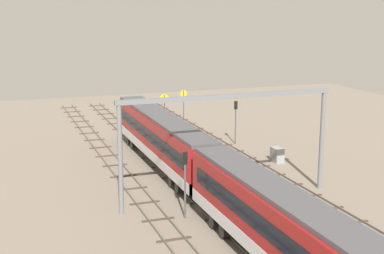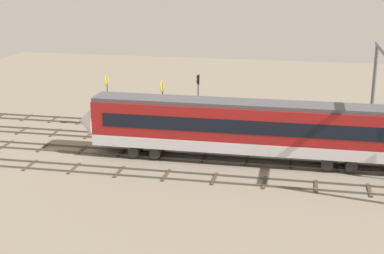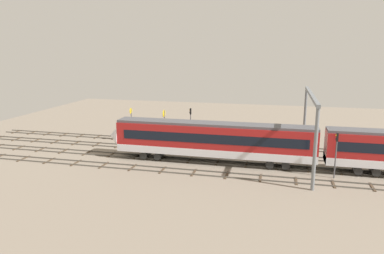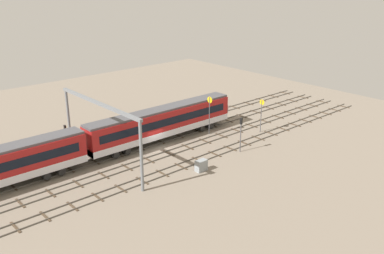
{
  "view_description": "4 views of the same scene",
  "coord_description": "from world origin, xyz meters",
  "px_view_note": "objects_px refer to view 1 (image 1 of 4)",
  "views": [
    {
      "loc": [
        -46.91,
        16.84,
        15.04
      ],
      "look_at": [
        2.41,
        -1.04,
        3.55
      ],
      "focal_mm": 51.43,
      "sensor_mm": 36.0,
      "label": 1
    },
    {
      "loc": [
        -2.34,
        44.9,
        15.55
      ],
      "look_at": [
        6.52,
        0.75,
        2.23
      ],
      "focal_mm": 52.72,
      "sensor_mm": 36.0,
      "label": 2
    },
    {
      "loc": [
        -5.28,
        44.08,
        13.63
      ],
      "look_at": [
        5.7,
        -0.92,
        3.61
      ],
      "focal_mm": 33.99,
      "sensor_mm": 36.0,
      "label": 3
    },
    {
      "loc": [
        -33.71,
        -44.76,
        23.26
      ],
      "look_at": [
        5.27,
        -0.94,
        2.24
      ],
      "focal_mm": 40.83,
      "sensor_mm": 36.0,
      "label": 4
    }
  ],
  "objects_px": {
    "signal_light_trackside_departure": "(185,176)",
    "relay_cabinet": "(277,155)",
    "speed_sign_mid_trackside": "(164,113)",
    "speed_sign_near_foreground": "(184,105)",
    "overhead_gantry": "(228,121)",
    "signal_light_trackside_approach": "(236,116)",
    "train": "(206,173)"
  },
  "relations": [
    {
      "from": "overhead_gantry",
      "to": "speed_sign_mid_trackside",
      "type": "relative_size",
      "value": 3.03
    },
    {
      "from": "speed_sign_near_foreground",
      "to": "signal_light_trackside_departure",
      "type": "bearing_deg",
      "value": 161.13
    },
    {
      "from": "overhead_gantry",
      "to": "speed_sign_mid_trackside",
      "type": "xyz_separation_m",
      "value": [
        18.11,
        -0.41,
        -2.6
      ]
    },
    {
      "from": "signal_light_trackside_approach",
      "to": "overhead_gantry",
      "type": "bearing_deg",
      "value": 153.64
    },
    {
      "from": "train",
      "to": "signal_light_trackside_approach",
      "type": "xyz_separation_m",
      "value": [
        17.21,
        -10.26,
        0.51
      ]
    },
    {
      "from": "train",
      "to": "overhead_gantry",
      "type": "relative_size",
      "value": 2.85
    },
    {
      "from": "speed_sign_near_foreground",
      "to": "signal_light_trackside_departure",
      "type": "xyz_separation_m",
      "value": [
        -27.2,
        9.3,
        -0.03
      ]
    },
    {
      "from": "signal_light_trackside_approach",
      "to": "signal_light_trackside_departure",
      "type": "bearing_deg",
      "value": 146.5
    },
    {
      "from": "train",
      "to": "speed_sign_near_foreground",
      "type": "height_order",
      "value": "speed_sign_near_foreground"
    },
    {
      "from": "speed_sign_mid_trackside",
      "to": "speed_sign_near_foreground",
      "type": "bearing_deg",
      "value": -34.23
    },
    {
      "from": "overhead_gantry",
      "to": "signal_light_trackside_approach",
      "type": "distance_m",
      "value": 18.69
    },
    {
      "from": "train",
      "to": "signal_light_trackside_approach",
      "type": "relative_size",
      "value": 10.35
    },
    {
      "from": "overhead_gantry",
      "to": "speed_sign_near_foreground",
      "type": "bearing_deg",
      "value": -11.19
    },
    {
      "from": "speed_sign_near_foreground",
      "to": "overhead_gantry",
      "type": "bearing_deg",
      "value": 168.81
    },
    {
      "from": "signal_light_trackside_departure",
      "to": "relay_cabinet",
      "type": "xyz_separation_m",
      "value": [
        10.95,
        -13.49,
        -2.52
      ]
    },
    {
      "from": "overhead_gantry",
      "to": "speed_sign_near_foreground",
      "type": "distance_m",
      "value": 25.35
    },
    {
      "from": "overhead_gantry",
      "to": "relay_cabinet",
      "type": "relative_size",
      "value": 11.84
    },
    {
      "from": "signal_light_trackside_departure",
      "to": "relay_cabinet",
      "type": "relative_size",
      "value": 3.34
    },
    {
      "from": "train",
      "to": "speed_sign_mid_trackside",
      "type": "bearing_deg",
      "value": -7.54
    },
    {
      "from": "signal_light_trackside_approach",
      "to": "train",
      "type": "bearing_deg",
      "value": 149.21
    },
    {
      "from": "relay_cabinet",
      "to": "signal_light_trackside_departure",
      "type": "bearing_deg",
      "value": 129.08
    },
    {
      "from": "speed_sign_mid_trackside",
      "to": "relay_cabinet",
      "type": "xyz_separation_m",
      "value": [
        -9.67,
        -8.66,
        -3.08
      ]
    },
    {
      "from": "overhead_gantry",
      "to": "speed_sign_near_foreground",
      "type": "relative_size",
      "value": 3.45
    },
    {
      "from": "overhead_gantry",
      "to": "signal_light_trackside_departure",
      "type": "xyz_separation_m",
      "value": [
        -2.52,
        4.41,
        -3.15
      ]
    },
    {
      "from": "train",
      "to": "speed_sign_mid_trackside",
      "type": "height_order",
      "value": "speed_sign_mid_trackside"
    },
    {
      "from": "speed_sign_near_foreground",
      "to": "speed_sign_mid_trackside",
      "type": "distance_m",
      "value": 7.97
    },
    {
      "from": "train",
      "to": "speed_sign_near_foreground",
      "type": "bearing_deg",
      "value": -15.34
    },
    {
      "from": "train",
      "to": "speed_sign_mid_trackside",
      "type": "distance_m",
      "value": 19.01
    },
    {
      "from": "speed_sign_near_foreground",
      "to": "relay_cabinet",
      "type": "xyz_separation_m",
      "value": [
        -16.25,
        -4.19,
        -2.55
      ]
    },
    {
      "from": "train",
      "to": "signal_light_trackside_departure",
      "type": "bearing_deg",
      "value": 127.79
    },
    {
      "from": "speed_sign_near_foreground",
      "to": "speed_sign_mid_trackside",
      "type": "bearing_deg",
      "value": 145.77
    },
    {
      "from": "overhead_gantry",
      "to": "speed_sign_near_foreground",
      "type": "height_order",
      "value": "overhead_gantry"
    }
  ]
}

